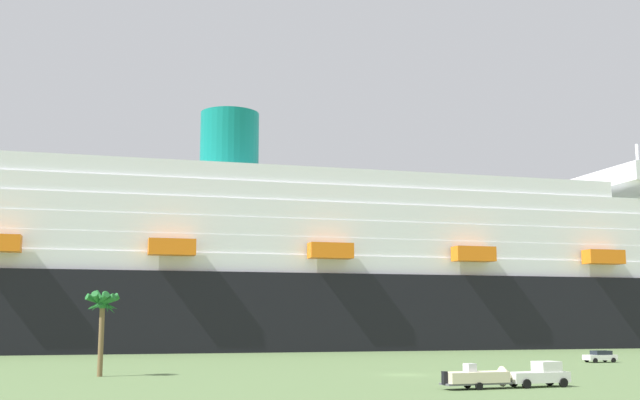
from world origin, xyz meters
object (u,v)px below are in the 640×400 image
(parked_car_white_van, at_px, (600,356))
(pickup_truck, at_px, (540,375))
(small_boat_on_trailer, at_px, (483,377))
(palm_tree, at_px, (102,307))
(cruise_ship, at_px, (383,278))

(parked_car_white_van, bearing_deg, pickup_truck, -131.50)
(small_boat_on_trailer, height_order, parked_car_white_van, small_boat_on_trailer)
(small_boat_on_trailer, xyz_separation_m, palm_tree, (-31.50, 23.77, 6.14))
(cruise_ship, bearing_deg, small_boat_on_trailer, -105.02)
(pickup_truck, height_order, palm_tree, palm_tree)
(pickup_truck, bearing_deg, palm_tree, 147.84)
(palm_tree, relative_size, parked_car_white_van, 2.06)
(cruise_ship, relative_size, parked_car_white_van, 55.95)
(cruise_ship, distance_m, pickup_truck, 94.12)
(pickup_truck, distance_m, parked_car_white_van, 43.51)
(palm_tree, height_order, parked_car_white_van, palm_tree)
(pickup_truck, distance_m, palm_tree, 44.36)
(small_boat_on_trailer, xyz_separation_m, parked_car_white_van, (34.53, 32.97, -0.13))
(cruise_ship, distance_m, parked_car_white_van, 61.01)
(small_boat_on_trailer, distance_m, palm_tree, 39.94)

